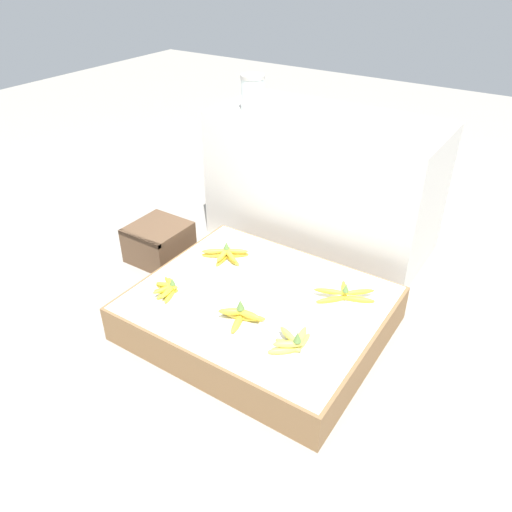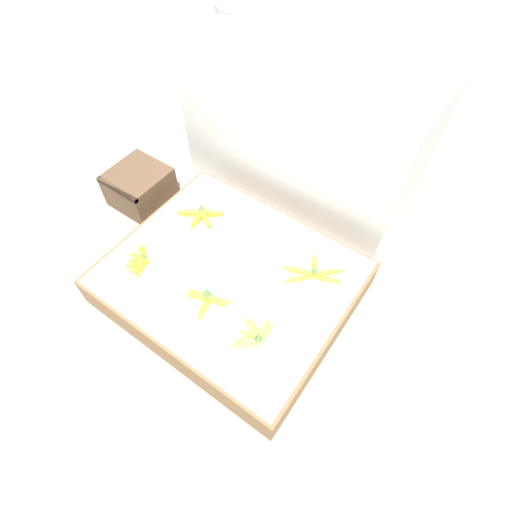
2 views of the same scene
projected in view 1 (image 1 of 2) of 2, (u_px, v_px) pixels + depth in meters
ground_plane at (259, 328)px, 2.37m from camera, size 10.00×10.00×0.00m
display_platform at (259, 313)px, 2.32m from camera, size 1.10×0.91×0.18m
back_vendor_table at (323, 183)px, 2.85m from camera, size 1.26×0.59×0.76m
wooden_crate at (159, 242)px, 2.83m from camera, size 0.30×0.31×0.21m
banana_bunch_front_left at (168, 288)px, 2.28m from camera, size 0.14×0.17×0.08m
banana_bunch_front_midleft at (240, 315)px, 2.11m from camera, size 0.21×0.17×0.11m
banana_bunch_front_midright at (292, 342)px, 1.97m from camera, size 0.14×0.20×0.10m
banana_bunch_middle_left at (226, 254)px, 2.52m from camera, size 0.23×0.19×0.09m
banana_bunch_middle_midright at (345, 294)px, 2.24m from camera, size 0.26×0.23×0.09m
glass_jar at (253, 93)px, 2.68m from camera, size 0.13×0.13×0.19m
foam_tray_white at (312, 112)px, 2.68m from camera, size 0.20×0.15×0.02m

